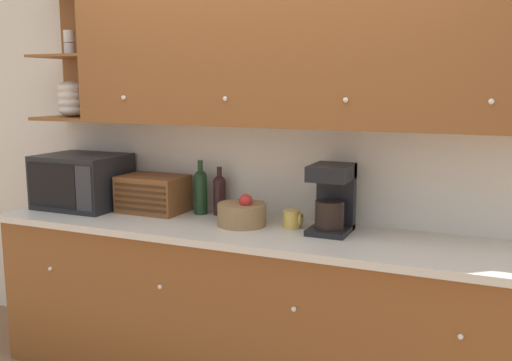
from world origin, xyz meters
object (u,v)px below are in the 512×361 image
object	(u,v)px
mug	(292,219)
bread_box	(153,194)
coffee_maker	(332,197)
microwave	(82,181)
wine_bottle	(201,190)
second_wine_bottle	(220,193)
fruit_basket	(242,214)

from	to	relation	value
mug	bread_box	bearing A→B (deg)	177.56
coffee_maker	bread_box	bearing A→B (deg)	178.76
microwave	wine_bottle	world-z (taller)	microwave
microwave	second_wine_bottle	distance (m)	0.92
bread_box	coffee_maker	distance (m)	1.16
microwave	mug	world-z (taller)	microwave
mug	coffee_maker	bearing A→B (deg)	3.84
bread_box	fruit_basket	world-z (taller)	bread_box
coffee_maker	wine_bottle	bearing A→B (deg)	173.74
bread_box	fruit_basket	size ratio (longest dim) A/B	1.44
fruit_basket	coffee_maker	distance (m)	0.52
second_wine_bottle	bread_box	bearing A→B (deg)	-167.41
mug	coffee_maker	xyz separation A→B (m)	(0.22, 0.01, 0.14)
bread_box	mug	bearing A→B (deg)	-2.44
coffee_maker	second_wine_bottle	bearing A→B (deg)	170.93
wine_bottle	coffee_maker	xyz separation A→B (m)	(0.85, -0.09, 0.04)
microwave	wine_bottle	xyz separation A→B (m)	(0.79, 0.14, -0.02)
bread_box	coffee_maker	size ratio (longest dim) A/B	1.07
second_wine_bottle	microwave	bearing A→B (deg)	-169.98
wine_bottle	fruit_basket	distance (m)	0.40
mug	wine_bottle	bearing A→B (deg)	170.29
wine_bottle	second_wine_bottle	size ratio (longest dim) A/B	1.13
coffee_maker	fruit_basket	bearing A→B (deg)	-171.86
mug	coffee_maker	size ratio (longest dim) A/B	0.29
bread_box	coffee_maker	xyz separation A→B (m)	(1.15, -0.02, 0.08)
wine_bottle	coffee_maker	distance (m)	0.86
fruit_basket	mug	size ratio (longest dim) A/B	2.58
second_wine_bottle	fruit_basket	world-z (taller)	second_wine_bottle
wine_bottle	fruit_basket	xyz separation A→B (m)	(0.36, -0.17, -0.08)
wine_bottle	second_wine_bottle	distance (m)	0.12
microwave	mug	size ratio (longest dim) A/B	4.95
microwave	bread_box	size ratio (longest dim) A/B	1.34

